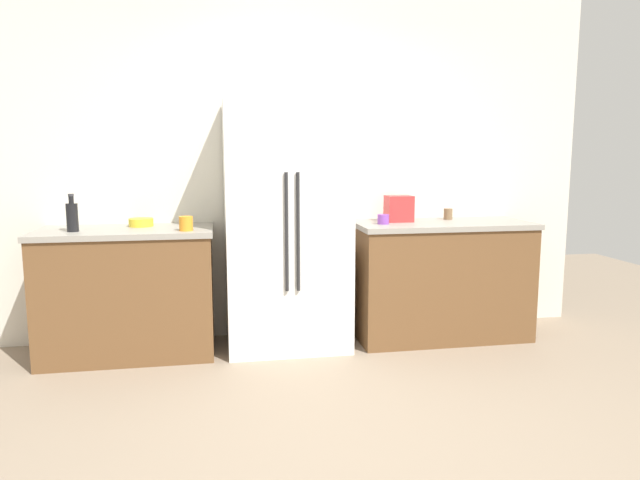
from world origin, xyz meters
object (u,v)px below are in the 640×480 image
(cup_a, at_px, (186,224))
(toaster, at_px, (399,209))
(bottle_a, at_px, (72,216))
(cup_c, at_px, (448,214))
(cup_b, at_px, (383,219))
(bowl_a, at_px, (141,222))
(refrigerator, at_px, (287,227))

(cup_a, bearing_deg, toaster, 9.47)
(toaster, distance_m, bottle_a, 2.40)
(cup_a, distance_m, cup_c, 2.09)
(cup_a, bearing_deg, cup_b, 5.07)
(cup_c, bearing_deg, toaster, -171.62)
(toaster, distance_m, bowl_a, 1.97)
(refrigerator, bearing_deg, cup_b, -3.23)
(refrigerator, height_order, cup_a, refrigerator)
(cup_a, relative_size, cup_b, 1.14)
(refrigerator, xyz_separation_m, cup_c, (1.34, 0.17, 0.05))
(refrigerator, bearing_deg, bottle_a, -177.12)
(toaster, relative_size, cup_c, 2.28)
(refrigerator, relative_size, toaster, 8.99)
(bottle_a, height_order, cup_b, bottle_a)
(refrigerator, relative_size, cup_b, 20.75)
(refrigerator, distance_m, cup_c, 1.35)
(toaster, xyz_separation_m, cup_a, (-1.63, -0.27, -0.05))
(bowl_a, bearing_deg, toaster, -1.13)
(cup_a, height_order, bowl_a, cup_a)
(cup_c, bearing_deg, bottle_a, -175.15)
(cup_c, bearing_deg, bowl_a, -179.38)
(refrigerator, height_order, toaster, refrigerator)
(toaster, distance_m, cup_b, 0.23)
(toaster, bearing_deg, cup_a, -170.53)
(bottle_a, distance_m, cup_c, 2.84)
(refrigerator, xyz_separation_m, bowl_a, (-1.06, 0.14, 0.04))
(cup_c, bearing_deg, cup_b, -161.24)
(bottle_a, distance_m, cup_b, 2.22)
(bottle_a, height_order, cup_c, bottle_a)
(refrigerator, bearing_deg, toaster, 6.34)
(bottle_a, xyz_separation_m, cup_b, (2.22, 0.03, -0.07))
(toaster, bearing_deg, cup_c, 8.38)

